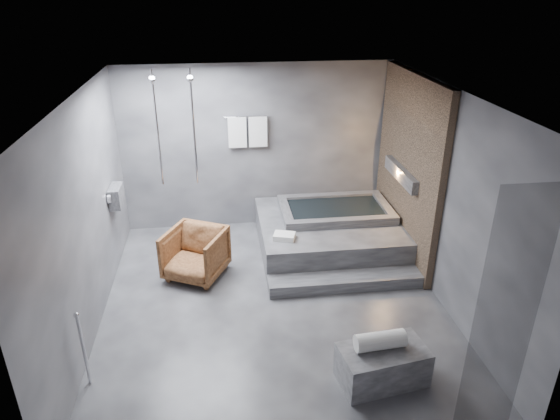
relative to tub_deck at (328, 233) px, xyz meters
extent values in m
plane|color=#2D2D2F|center=(-1.05, -1.45, -0.25)|extent=(5.00, 5.00, 0.00)
cube|color=#4B4B4D|center=(-1.05, -1.45, 2.55)|extent=(4.50, 5.00, 0.04)
cube|color=#37373C|center=(-1.05, 1.05, 1.15)|extent=(4.50, 0.04, 2.80)
cube|color=#37373C|center=(-1.05, -3.95, 1.15)|extent=(4.50, 0.04, 2.80)
cube|color=#37373C|center=(-3.30, -1.45, 1.15)|extent=(0.04, 5.00, 2.80)
cube|color=#37373C|center=(1.20, -1.45, 1.15)|extent=(0.04, 5.00, 2.80)
cube|color=#8B6E51|center=(1.14, -0.20, 1.15)|extent=(0.10, 2.40, 2.78)
cube|color=#FF9938|center=(1.06, -0.20, 1.05)|extent=(0.14, 1.20, 0.20)
cube|color=gray|center=(-3.21, -0.05, 0.85)|extent=(0.16, 0.42, 0.30)
imported|color=beige|center=(-3.20, -0.15, 0.80)|extent=(0.08, 0.08, 0.21)
imported|color=beige|center=(-3.20, 0.05, 0.78)|extent=(0.07, 0.07, 0.15)
cylinder|color=silver|center=(-2.05, 0.60, 1.65)|extent=(0.04, 0.04, 1.80)
cylinder|color=silver|center=(-2.60, 0.60, 1.65)|extent=(0.04, 0.04, 1.80)
cylinder|color=silver|center=(-1.20, 0.99, 1.70)|extent=(0.75, 0.02, 0.02)
cube|color=white|center=(-1.37, 0.97, 1.45)|extent=(0.30, 0.06, 0.50)
cube|color=white|center=(-1.03, 0.97, 1.45)|extent=(0.30, 0.06, 0.50)
cylinder|color=silver|center=(-3.20, -2.65, 0.20)|extent=(0.04, 0.04, 0.90)
cube|color=black|center=(0.60, -3.90, 1.10)|extent=(0.55, 0.01, 2.60)
cube|color=#323234|center=(0.00, 0.00, 0.00)|extent=(2.20, 2.00, 0.50)
cube|color=#323234|center=(0.00, -1.18, -0.16)|extent=(2.20, 0.36, 0.18)
cube|color=#38383B|center=(-0.05, -3.00, -0.04)|extent=(1.00, 0.65, 0.42)
imported|color=#422310|center=(-2.10, -0.61, 0.12)|extent=(1.06, 1.07, 0.73)
cylinder|color=white|center=(-0.09, -2.97, 0.27)|extent=(0.56, 0.24, 0.20)
cube|color=white|center=(-0.79, -0.56, 0.29)|extent=(0.36, 0.31, 0.08)
camera|label=1|loc=(-1.67, -7.00, 3.75)|focal=32.00mm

